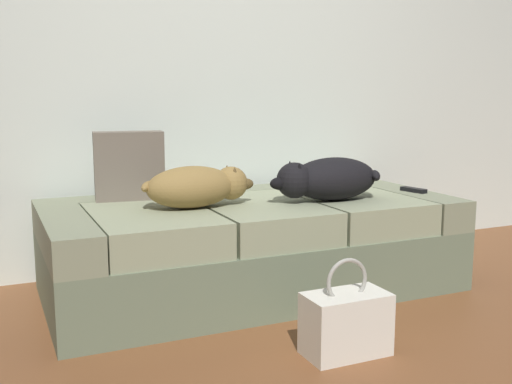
{
  "coord_description": "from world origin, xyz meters",
  "views": [
    {
      "loc": [
        -1.2,
        -1.62,
        0.99
      ],
      "look_at": [
        0.0,
        1.06,
        0.51
      ],
      "focal_mm": 42.79,
      "sensor_mm": 36.0,
      "label": 1
    }
  ],
  "objects_px": {
    "couch": "(252,245)",
    "tv_remote": "(413,190)",
    "handbag": "(346,322)",
    "dog_tan": "(198,186)",
    "dog_dark": "(327,179)",
    "throw_pillow": "(129,166)"
  },
  "relations": [
    {
      "from": "tv_remote",
      "to": "throw_pillow",
      "type": "bearing_deg",
      "value": 151.97
    },
    {
      "from": "couch",
      "to": "tv_remote",
      "type": "height_order",
      "value": "tv_remote"
    },
    {
      "from": "throw_pillow",
      "to": "couch",
      "type": "bearing_deg",
      "value": -26.96
    },
    {
      "from": "dog_tan",
      "to": "dog_dark",
      "type": "xyz_separation_m",
      "value": [
        0.64,
        -0.09,
        0.01
      ]
    },
    {
      "from": "couch",
      "to": "dog_tan",
      "type": "xyz_separation_m",
      "value": [
        -0.3,
        -0.06,
        0.33
      ]
    },
    {
      "from": "couch",
      "to": "dog_dark",
      "type": "xyz_separation_m",
      "value": [
        0.34,
        -0.15,
        0.34
      ]
    },
    {
      "from": "couch",
      "to": "handbag",
      "type": "xyz_separation_m",
      "value": [
        0.01,
        -0.87,
        -0.1
      ]
    },
    {
      "from": "dog_tan",
      "to": "tv_remote",
      "type": "xyz_separation_m",
      "value": [
        1.2,
        -0.06,
        -0.09
      ]
    },
    {
      "from": "dog_dark",
      "to": "tv_remote",
      "type": "distance_m",
      "value": 0.57
    },
    {
      "from": "dog_dark",
      "to": "throw_pillow",
      "type": "bearing_deg",
      "value": 154.13
    },
    {
      "from": "couch",
      "to": "throw_pillow",
      "type": "relative_size",
      "value": 5.9
    },
    {
      "from": "tv_remote",
      "to": "dog_tan",
      "type": "bearing_deg",
      "value": 164.52
    },
    {
      "from": "handbag",
      "to": "tv_remote",
      "type": "bearing_deg",
      "value": 39.93
    },
    {
      "from": "dog_tan",
      "to": "dog_dark",
      "type": "bearing_deg",
      "value": -8.13
    },
    {
      "from": "tv_remote",
      "to": "throw_pillow",
      "type": "distance_m",
      "value": 1.51
    },
    {
      "from": "dog_tan",
      "to": "handbag",
      "type": "bearing_deg",
      "value": -68.94
    },
    {
      "from": "throw_pillow",
      "to": "handbag",
      "type": "relative_size",
      "value": 0.9
    },
    {
      "from": "couch",
      "to": "dog_dark",
      "type": "height_order",
      "value": "dog_dark"
    },
    {
      "from": "dog_dark",
      "to": "handbag",
      "type": "xyz_separation_m",
      "value": [
        -0.33,
        -0.71,
        -0.44
      ]
    },
    {
      "from": "couch",
      "to": "tv_remote",
      "type": "bearing_deg",
      "value": -7.49
    },
    {
      "from": "dog_tan",
      "to": "tv_remote",
      "type": "relative_size",
      "value": 3.84
    },
    {
      "from": "couch",
      "to": "throw_pillow",
      "type": "xyz_separation_m",
      "value": [
        -0.55,
        0.28,
        0.4
      ]
    }
  ]
}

